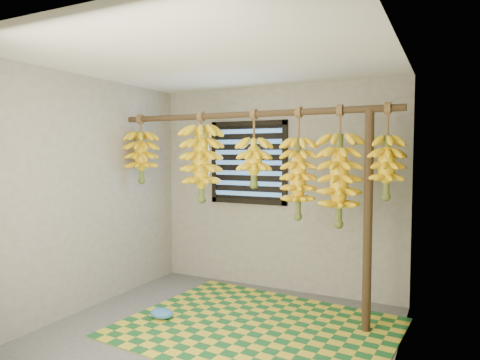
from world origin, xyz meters
The scene contains 16 objects.
floor centered at (0.00, 0.00, -0.01)m, with size 3.00×3.00×0.01m, color #4D4D4D.
ceiling centered at (0.00, 0.00, 2.40)m, with size 3.00×3.00×0.01m, color silver.
wall_back centered at (0.00, 1.50, 1.20)m, with size 3.00×0.01×2.40m, color slate.
wall_left centered at (-1.50, 0.00, 1.20)m, with size 0.01×3.00×2.40m, color slate.
wall_right centered at (1.50, 0.00, 1.20)m, with size 0.01×3.00×2.40m, color slate.
window centered at (-0.35, 1.48, 1.50)m, with size 1.00×0.04×1.00m.
hanging_pole centered at (0.00, 0.70, 2.00)m, with size 0.06×0.06×3.00m, color #3D2E1B.
support_post centered at (1.20, 0.70, 1.00)m, with size 0.08×0.08×2.00m, color #3D2E1B.
woven_mat centered at (0.29, 0.33, 0.01)m, with size 2.39×1.91×0.01m, color #185323.
plastic_bag centered at (-0.63, 0.10, 0.06)m, with size 0.24×0.18×0.10m, color #3073B6.
banana_bunch_a centered at (-1.34, 0.70, 1.57)m, with size 0.36×0.36×0.77m.
banana_bunch_b centered at (-0.53, 0.70, 1.50)m, with size 0.42×0.42×0.95m.
banana_bunch_c centered at (0.08, 0.70, 1.52)m, with size 0.33×0.33×0.77m.
banana_bunch_d centered at (0.55, 0.70, 1.37)m, with size 0.34×0.34×1.07m.
banana_bunch_e centered at (0.94, 0.70, 1.37)m, with size 0.39×0.39×1.11m.
banana_bunch_f centered at (1.35, 0.70, 1.49)m, with size 0.29×0.29×0.84m.
Camera 1 is at (1.86, -3.19, 1.61)m, focal length 32.00 mm.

